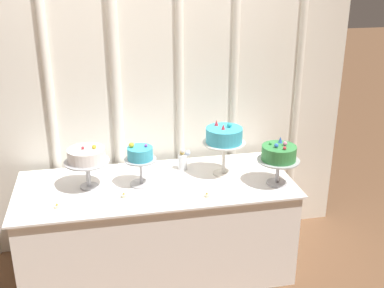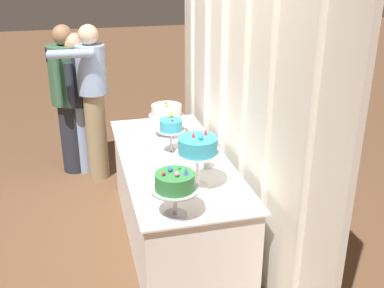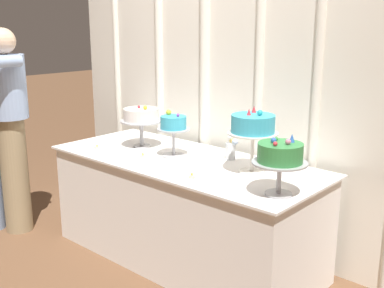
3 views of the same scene
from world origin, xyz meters
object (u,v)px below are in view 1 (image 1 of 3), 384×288
cake_display_leftmost (87,157)px  cake_display_midleft (140,157)px  flower_vase (183,160)px  cake_table (157,228)px  tealight_far_left (57,206)px  tealight_near_left (124,196)px  tealight_near_right (207,196)px  cake_display_rightmost (279,155)px  cake_display_midright (224,137)px

cake_display_leftmost → cake_display_midleft: (0.37, -0.04, -0.02)m
cake_display_leftmost → flower_vase: bearing=13.5°
cake_table → cake_display_midleft: 0.60m
tealight_far_left → tealight_near_left: tealight_near_left is taller
flower_vase → tealight_near_left: (-0.48, -0.38, -0.07)m
tealight_near_left → cake_table: bearing=34.4°
cake_table → tealight_near_left: tealight_near_left is taller
cake_display_leftmost → tealight_near_right: size_ratio=8.82×
cake_display_leftmost → flower_vase: cake_display_leftmost is taller
tealight_far_left → tealight_near_left: (0.44, 0.06, 0.00)m
tealight_far_left → cake_display_rightmost: bearing=1.8°
flower_vase → cake_display_rightmost: bearing=-32.1°
cake_display_leftmost → cake_table: bearing=-5.0°
tealight_far_left → cake_display_midright: bearing=13.2°
cake_display_rightmost → tealight_near_right: (-0.55, -0.10, -0.21)m
cake_table → tealight_near_left: size_ratio=48.59×
cake_display_leftmost → cake_display_midleft: 0.37m
tealight_near_left → cake_display_midleft: bearing=50.7°
cake_table → tealight_far_left: 0.81m
flower_vase → tealight_far_left: bearing=-154.7°
cake_display_midright → tealight_far_left: bearing=-166.8°
cake_display_leftmost → tealight_far_left: cake_display_leftmost is taller
cake_display_leftmost → cake_display_rightmost: 1.36m
cake_table → cake_display_midleft: (-0.10, 0.00, 0.59)m
flower_vase → tealight_near_right: 0.50m
cake_display_midleft → flower_vase: 0.43m
tealight_near_left → cake_display_rightmost: bearing=-0.6°
cake_display_leftmost → tealight_far_left: size_ratio=7.60×
flower_vase → tealight_near_right: flower_vase is taller
tealight_near_left → tealight_near_right: (0.56, -0.11, 0.00)m
cake_display_leftmost → tealight_near_right: (0.79, -0.32, -0.22)m
cake_display_midleft → tealight_near_left: 0.30m
cake_display_midright → tealight_near_right: 0.49m
cake_table → tealight_near_right: tealight_near_right is taller
cake_display_midright → tealight_near_right: cake_display_midright is taller
cake_display_rightmost → cake_display_midleft: bearing=169.5°
cake_display_midleft → tealight_far_left: (-0.58, -0.23, -0.21)m
cake_display_midleft → tealight_near_left: (-0.14, -0.17, -0.21)m
cake_display_midright → flower_vase: size_ratio=2.35×
cake_display_leftmost → cake_display_midright: size_ratio=0.79×
cake_table → flower_vase: size_ratio=11.41×
cake_display_leftmost → tealight_near_left: 0.38m
cake_display_leftmost → tealight_near_left: cake_display_leftmost is taller
cake_display_rightmost → tealight_far_left: bearing=-178.2°
cake_display_midleft → cake_display_leftmost: bearing=174.2°
flower_vase → tealight_near_right: (0.07, -0.49, -0.06)m
cake_display_midleft → flower_vase: bearing=31.2°
cake_display_leftmost → cake_display_midright: 1.00m
cake_display_midright → cake_display_rightmost: (0.34, -0.23, -0.07)m
cake_display_rightmost → flower_vase: size_ratio=1.93×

